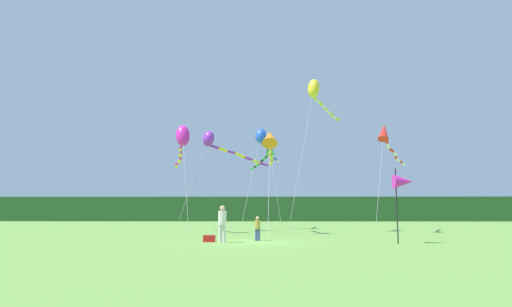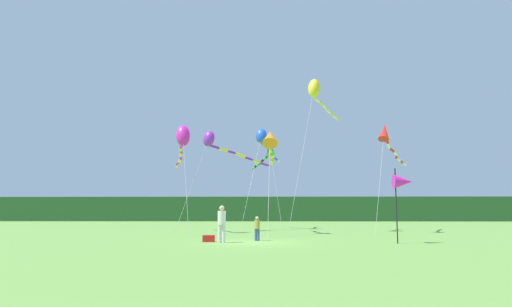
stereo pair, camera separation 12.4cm
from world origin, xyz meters
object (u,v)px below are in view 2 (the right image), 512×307
Objects in this scene: person_adult at (222,222)px; kite_red at (387,138)px; cooler_box at (209,239)px; kite_magenta at (183,139)px; person_child at (257,227)px; banner_flag_pole at (403,182)px; kite_purple at (215,142)px; kite_yellow at (316,92)px; kite_green at (268,151)px; kite_blue at (263,139)px; kite_orange at (270,140)px.

kite_red is at bearing 43.17° from person_adult.
kite_magenta is (-3.04, 8.53, 6.41)m from cooler_box.
cooler_box is 16.51m from kite_red.
person_adult is 1.44× the size of person_child.
banner_flag_pole is 16.98m from kite_purple.
person_child is at bearing -72.30° from kite_purple.
cooler_box is at bearing -122.48° from kite_yellow.
kite_green is (-6.45, 16.36, 3.69)m from banner_flag_pole.
banner_flag_pole is 11.51m from kite_red.
banner_flag_pole is at bearing -66.90° from kite_blue.
kite_red is 1.04× the size of kite_orange.
kite_green is at bearing 79.12° from cooler_box.
kite_red reaches higher than cooler_box.
kite_green is (2.97, 15.47, 6.42)m from cooler_box.
banner_flag_pole is (8.73, -0.39, 1.90)m from person_adult.
person_child is 2.13× the size of cooler_box.
kite_red is (2.18, 10.63, 3.85)m from banner_flag_pole.
person_adult is 0.24× the size of kite_green.
cooler_box is 11.09m from kite_magenta.
kite_green reaches higher than person_child.
banner_flag_pole is at bearing -101.58° from kite_red.
kite_red reaches higher than kite_orange.
cooler_box is 0.05× the size of kite_yellow.
kite_blue is at bearing 83.21° from person_adult.
cooler_box is (-2.38, -0.94, -0.53)m from person_child.
kite_purple is at bearing 135.77° from kite_orange.
kite_magenta is (-12.46, 9.42, 3.68)m from banner_flag_pole.
kite_red is 0.91× the size of kite_blue.
kite_blue is (2.56, 15.20, 7.42)m from cooler_box.
kite_yellow is (9.60, 1.78, 3.81)m from kite_magenta.
kite_blue is 8.76m from kite_magenta.
kite_red reaches higher than person_adult.
kite_red is at bearing -6.48° from kite_yellow.
kite_orange is (-6.30, 8.64, 3.46)m from banner_flag_pole.
kite_yellow reaches higher than kite_magenta.
banner_flag_pole is 0.46× the size of kite_purple.
banner_flag_pole is 0.41× the size of kite_magenta.
kite_blue reaches higher than kite_purple.
kite_magenta reaches higher than person_child.
kite_green is at bearing 81.85° from person_adult.
kite_purple is (-7.66, 1.54, -3.58)m from kite_yellow.
kite_green is at bearing 124.85° from kite_yellow.
kite_yellow is (-2.86, 11.20, 7.48)m from banner_flag_pole.
person_child is at bearing 21.48° from cooler_box.
kite_purple is at bearing -137.55° from kite_blue.
kite_blue is at bearing 50.01° from kite_magenta.
kite_yellow reaches higher than person_adult.
kite_blue reaches higher than kite_green.
kite_yellow is (6.56, 10.31, 10.22)m from cooler_box.
kite_red is 8.72m from kite_orange.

